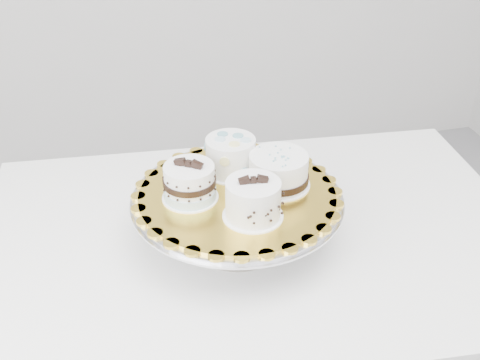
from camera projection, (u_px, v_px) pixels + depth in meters
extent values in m
cube|color=white|center=(256.00, 239.00, 1.25)|extent=(1.20, 0.86, 0.04)
cube|color=white|center=(48.00, 294.00, 1.65)|extent=(0.05, 0.05, 0.71)
cube|color=white|center=(403.00, 255.00, 1.79)|extent=(0.05, 0.05, 0.71)
cylinder|color=gray|center=(237.00, 239.00, 1.21)|extent=(0.19, 0.19, 0.01)
cylinder|color=gray|center=(237.00, 221.00, 1.18)|extent=(0.12, 0.12, 0.10)
cylinder|color=silver|center=(237.00, 198.00, 1.15)|extent=(0.40, 0.40, 0.01)
cylinder|color=silver|center=(237.00, 199.00, 1.15)|extent=(0.41, 0.41, 0.00)
cylinder|color=gold|center=(237.00, 194.00, 1.15)|extent=(0.49, 0.49, 0.01)
cylinder|color=white|center=(253.00, 216.00, 1.08)|extent=(0.11, 0.11, 0.00)
cylinder|color=white|center=(253.00, 199.00, 1.06)|extent=(0.11, 0.11, 0.07)
cylinder|color=white|center=(190.00, 197.00, 1.13)|extent=(0.11, 0.11, 0.00)
cylinder|color=white|center=(190.00, 182.00, 1.11)|extent=(0.13, 0.13, 0.07)
cylinder|color=#A7C7D4|center=(190.00, 193.00, 1.13)|extent=(0.10, 0.10, 0.02)
cylinder|color=black|center=(189.00, 181.00, 1.11)|extent=(0.10, 0.10, 0.01)
cylinder|color=white|center=(231.00, 170.00, 1.21)|extent=(0.11, 0.11, 0.00)
cylinder|color=white|center=(231.00, 155.00, 1.19)|extent=(0.12, 0.12, 0.07)
cylinder|color=white|center=(278.00, 184.00, 1.17)|extent=(0.13, 0.13, 0.00)
cylinder|color=white|center=(278.00, 170.00, 1.15)|extent=(0.15, 0.15, 0.06)
cylinder|color=black|center=(278.00, 177.00, 1.16)|extent=(0.12, 0.12, 0.01)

